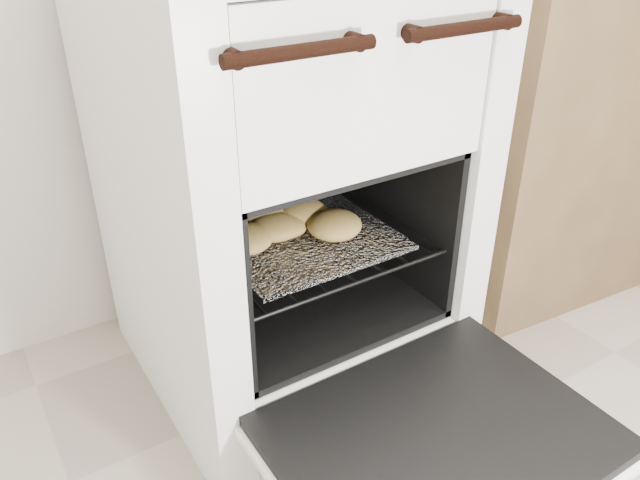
% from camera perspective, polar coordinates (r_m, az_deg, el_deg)
% --- Properties ---
extents(stove, '(0.66, 0.74, 1.01)m').
position_cam_1_polar(stove, '(1.40, -3.55, 4.71)').
color(stove, white).
rests_on(stove, ground).
extents(oven_door, '(0.60, 0.46, 0.04)m').
position_cam_1_polar(oven_door, '(1.19, 10.81, -17.44)').
color(oven_door, black).
rests_on(oven_door, stove).
extents(oven_rack, '(0.48, 0.46, 0.01)m').
position_cam_1_polar(oven_rack, '(1.38, -1.96, 0.29)').
color(oven_rack, black).
rests_on(oven_rack, stove).
extents(foil_sheet, '(0.37, 0.33, 0.01)m').
position_cam_1_polar(foil_sheet, '(1.36, -1.49, 0.15)').
color(foil_sheet, silver).
rests_on(foil_sheet, oven_rack).
extents(baked_rolls, '(0.35, 0.27, 0.06)m').
position_cam_1_polar(baked_rolls, '(1.36, -3.54, 1.42)').
color(baked_rolls, tan).
rests_on(baked_rolls, foil_sheet).
extents(counter, '(0.95, 0.67, 0.90)m').
position_cam_1_polar(counter, '(2.07, 21.15, 9.81)').
color(counter, brown).
rests_on(counter, ground).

